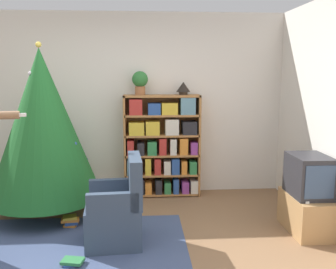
# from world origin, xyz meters

# --- Properties ---
(ground_plane) EXTENTS (14.00, 14.00, 0.00)m
(ground_plane) POSITION_xyz_m (0.00, 0.00, 0.00)
(ground_plane) COLOR #846042
(wall_back) EXTENTS (8.00, 0.10, 2.60)m
(wall_back) POSITION_xyz_m (0.00, 2.13, 1.30)
(wall_back) COLOR silver
(wall_back) RESTS_ON ground_plane
(area_rug) EXTENTS (2.74, 1.75, 0.01)m
(area_rug) POSITION_xyz_m (-0.59, 0.22, 0.00)
(area_rug) COLOR #3D4C70
(area_rug) RESTS_ON ground_plane
(bookshelf) EXTENTS (1.08, 0.30, 1.45)m
(bookshelf) POSITION_xyz_m (0.62, 1.90, 0.73)
(bookshelf) COLOR #A8703D
(bookshelf) RESTS_ON ground_plane
(tv_stand) EXTENTS (0.40, 0.71, 0.42)m
(tv_stand) POSITION_xyz_m (2.16, 0.52, 0.21)
(tv_stand) COLOR tan
(tv_stand) RESTS_ON ground_plane
(television) EXTENTS (0.38, 0.52, 0.45)m
(television) POSITION_xyz_m (2.16, 0.52, 0.64)
(television) COLOR #28282D
(television) RESTS_ON tv_stand
(game_remote) EXTENTS (0.04, 0.12, 0.02)m
(game_remote) POSITION_xyz_m (2.03, 0.31, 0.43)
(game_remote) COLOR white
(game_remote) RESTS_ON tv_stand
(christmas_tree) EXTENTS (1.37, 1.37, 2.12)m
(christmas_tree) POSITION_xyz_m (-0.87, 1.26, 1.13)
(christmas_tree) COLOR #4C3323
(christmas_tree) RESTS_ON ground_plane
(armchair) EXTENTS (0.61, 0.60, 0.92)m
(armchair) POSITION_xyz_m (0.07, 0.38, 0.32)
(armchair) COLOR #334256
(armchair) RESTS_ON ground_plane
(potted_plant) EXTENTS (0.22, 0.22, 0.33)m
(potted_plant) POSITION_xyz_m (0.32, 1.91, 1.64)
(potted_plant) COLOR #935B38
(potted_plant) RESTS_ON bookshelf
(table_lamp) EXTENTS (0.20, 0.20, 0.18)m
(table_lamp) POSITION_xyz_m (0.92, 1.91, 1.55)
(table_lamp) COLOR #473828
(table_lamp) RESTS_ON bookshelf
(book_pile_near_tree) EXTENTS (0.21, 0.17, 0.13)m
(book_pile_near_tree) POSITION_xyz_m (-0.50, 0.84, 0.07)
(book_pile_near_tree) COLOR orange
(book_pile_near_tree) RESTS_ON ground_plane
(book_pile_by_chair) EXTENTS (0.22, 0.18, 0.05)m
(book_pile_by_chair) POSITION_xyz_m (-0.32, -0.05, 0.03)
(book_pile_by_chair) COLOR #284C93
(book_pile_by_chair) RESTS_ON ground_plane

